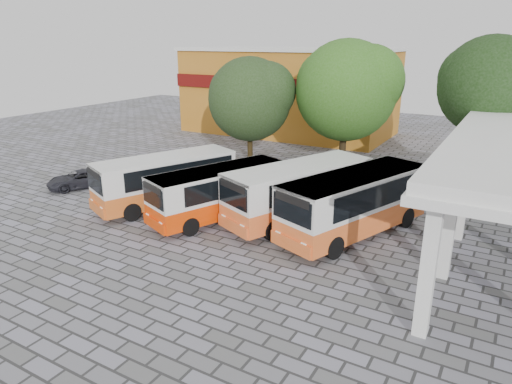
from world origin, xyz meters
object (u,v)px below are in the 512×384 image
Objects in this scene: bus_centre_right at (299,189)px; parked_car at (80,179)px; bus_far_left at (166,178)px; bus_far_right at (355,200)px; bus_centre_left at (220,190)px.

bus_centre_right reaches higher than parked_car.
bus_far_left is 10.64m from bus_far_right.
bus_centre_right is 0.99× the size of bus_far_right.
bus_centre_right reaches higher than bus_far_left.
bus_centre_left is 6.97m from bus_far_right.
bus_far_left is 0.94× the size of bus_far_right.
bus_centre_left reaches higher than parked_car.
bus_centre_left is 0.90× the size of bus_far_right.
parked_car is at bearing -157.88° from bus_centre_left.
bus_centre_right is at bearing 47.75° from bus_centre_left.
bus_far_left is 7.66m from bus_centre_right.
parked_car is at bearing -154.62° from bus_far_right.
bus_far_left is at bearing -144.44° from bus_centre_right.
bus_far_left is 3.75m from bus_centre_left.
bus_centre_left is at bearing 21.17° from bus_far_left.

